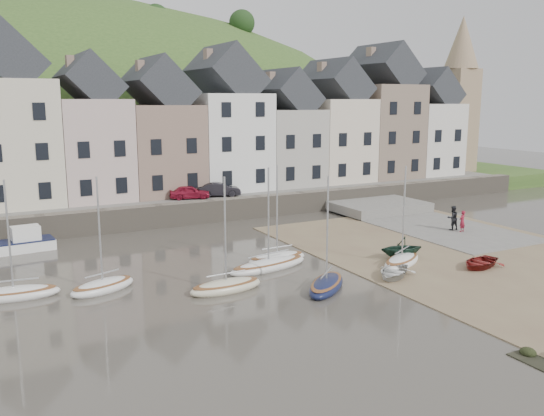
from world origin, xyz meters
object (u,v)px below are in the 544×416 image
sailboat_0 (14,293)px  car_left (190,192)px  car_right (219,189)px  person_red (462,221)px  rowboat_green (401,248)px  rowboat_red (480,262)px  rowboat_white (393,272)px  person_dark (453,218)px

sailboat_0 → car_left: (14.96, 15.21, 1.92)m
car_left → car_right: bearing=-74.8°
person_red → car_right: (-13.42, 15.32, 1.29)m
rowboat_green → person_red: 9.59m
sailboat_0 → rowboat_green: size_ratio=2.31×
rowboat_green → rowboat_red: size_ratio=0.90×
rowboat_white → car_right: car_right is taller
rowboat_white → person_dark: 13.62m
person_red → car_right: bearing=-63.6°
rowboat_red → person_red: person_red is taller
car_left → rowboat_green: bearing=-143.9°
rowboat_green → rowboat_red: rowboat_green is taller
person_red → rowboat_green: bearing=6.9°
person_dark → car_left: 21.60m
person_dark → sailboat_0: bearing=9.9°
rowboat_green → car_left: bearing=-144.9°
rowboat_white → person_red: size_ratio=1.87×
rowboat_white → car_left: size_ratio=0.88×
sailboat_0 → car_right: sailboat_0 is taller
rowboat_green → car_right: 19.45m
person_red → sailboat_0: bearing=-15.0°
car_right → person_dark: bearing=-122.4°
rowboat_white → rowboat_green: size_ratio=1.10×
person_dark → car_right: 19.68m
rowboat_white → person_red: bearing=82.7°
car_right → sailboat_0: bearing=146.0°
car_left → person_red: bearing=-118.3°
sailboat_0 → person_red: sailboat_0 is taller
rowboat_red → car_right: bearing=-177.3°
rowboat_white → car_left: bearing=156.1°
person_red → person_dark: size_ratio=0.86×
sailboat_0 → rowboat_white: (19.29, -6.39, 0.11)m
sailboat_0 → person_red: bearing=-0.2°
person_red → car_right: car_right is taller
car_left → car_right: (2.71, 0.00, 0.03)m
sailboat_0 → rowboat_green: bearing=-9.4°
sailboat_0 → person_dark: bearing=1.3°
rowboat_white → person_dark: bearing=86.1°
rowboat_red → car_left: 24.77m
rowboat_red → sailboat_0: bearing=-121.8°
rowboat_white → rowboat_red: rowboat_red is taller
rowboat_red → person_dark: (5.80, 8.01, 0.68)m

